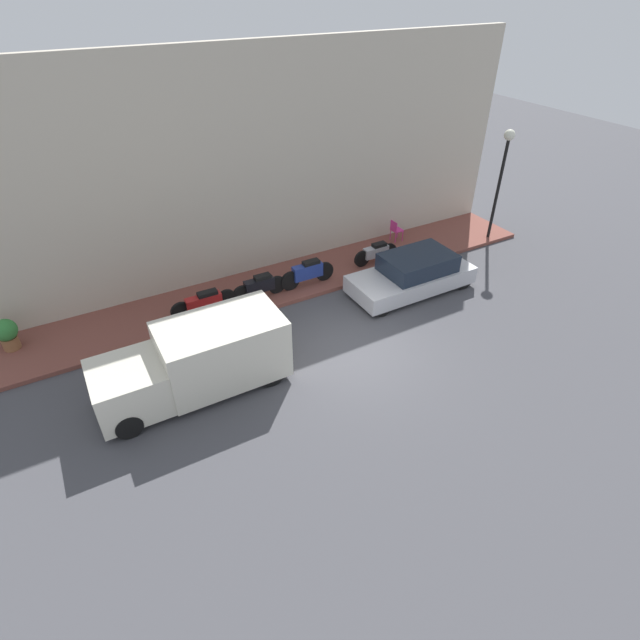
% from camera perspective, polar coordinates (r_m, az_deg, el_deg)
% --- Properties ---
extents(ground_plane, '(60.00, 60.00, 0.00)m').
position_cam_1_polar(ground_plane, '(14.54, 3.95, -3.43)').
color(ground_plane, '#47474C').
extents(sidewalk, '(2.54, 19.42, 0.13)m').
position_cam_1_polar(sidewalk, '(17.59, -3.61, 4.43)').
color(sidewalk, brown).
rests_on(sidewalk, ground_plane).
extents(building_facade, '(0.30, 19.42, 7.43)m').
position_cam_1_polar(building_facade, '(17.26, -6.26, 17.02)').
color(building_facade, beige).
rests_on(building_facade, ground_plane).
extents(parked_car, '(1.80, 4.29, 1.31)m').
position_cam_1_polar(parked_car, '(17.19, 10.57, 5.19)').
color(parked_car, silver).
rests_on(parked_car, ground_plane).
extents(delivery_van, '(1.83, 4.82, 1.86)m').
position_cam_1_polar(delivery_van, '(13.06, -14.07, -4.51)').
color(delivery_van, silver).
rests_on(delivery_van, ground_plane).
extents(motorcycle_blue, '(0.30, 2.00, 0.89)m').
position_cam_1_polar(motorcycle_blue, '(17.00, -1.42, 5.48)').
color(motorcycle_blue, navy).
rests_on(motorcycle_blue, sidewalk).
extents(motorcycle_black, '(0.30, 1.87, 0.81)m').
position_cam_1_polar(motorcycle_black, '(16.43, -6.92, 3.88)').
color(motorcycle_black, black).
rests_on(motorcycle_black, sidewalk).
extents(motorcycle_red, '(0.30, 2.12, 0.76)m').
position_cam_1_polar(motorcycle_red, '(15.96, -13.10, 2.04)').
color(motorcycle_red, '#B21E1E').
rests_on(motorcycle_red, sidewalk).
extents(scooter_silver, '(0.30, 1.81, 0.75)m').
position_cam_1_polar(scooter_silver, '(18.55, 6.43, 7.71)').
color(scooter_silver, '#B7B7BF').
rests_on(scooter_silver, sidewalk).
extents(streetlamp, '(0.40, 0.40, 4.21)m').
position_cam_1_polar(streetlamp, '(20.56, 20.27, 16.58)').
color(streetlamp, black).
rests_on(streetlamp, sidewalk).
extents(potted_plant, '(0.64, 0.64, 0.96)m').
position_cam_1_polar(potted_plant, '(16.59, -32.20, -1.27)').
color(potted_plant, brown).
rests_on(potted_plant, sidewalk).
extents(cafe_chair, '(0.40, 0.40, 0.84)m').
position_cam_1_polar(cafe_chair, '(20.23, 8.64, 10.22)').
color(cafe_chair, '#D8338C').
rests_on(cafe_chair, sidewalk).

